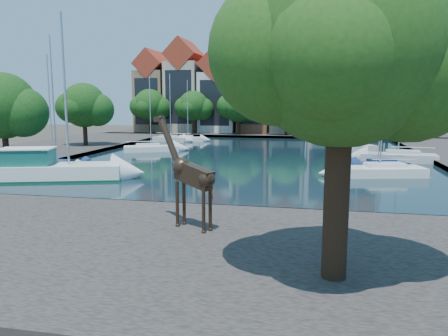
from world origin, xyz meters
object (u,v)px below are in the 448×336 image
at_px(motorsailer, 48,167).
at_px(sailboat_right_a, 380,169).
at_px(plane_tree, 346,49).
at_px(giraffe_statue, 189,174).
at_px(sailboat_left_a, 53,167).

distance_m(motorsailer, sailboat_right_a, 26.29).
bearing_deg(plane_tree, motorsailer, 142.85).
distance_m(giraffe_statue, sailboat_right_a, 21.45).
xyz_separation_m(plane_tree, sailboat_right_a, (4.38, 22.90, -7.02)).
height_order(motorsailer, sailboat_left_a, motorsailer).
relative_size(giraffe_statue, motorsailer, 0.40).
bearing_deg(sailboat_right_a, plane_tree, -100.84).
bearing_deg(motorsailer, plane_tree, -37.15).
relative_size(giraffe_statue, sailboat_left_a, 0.51).
relative_size(plane_tree, motorsailer, 0.85).
xyz_separation_m(giraffe_statue, sailboat_left_a, (-16.38, 14.69, -2.37)).
relative_size(plane_tree, giraffe_statue, 2.12).
distance_m(motorsailer, sailboat_left_a, 3.66).
bearing_deg(sailboat_right_a, motorsailer, -164.50).
relative_size(plane_tree, sailboat_left_a, 1.08).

